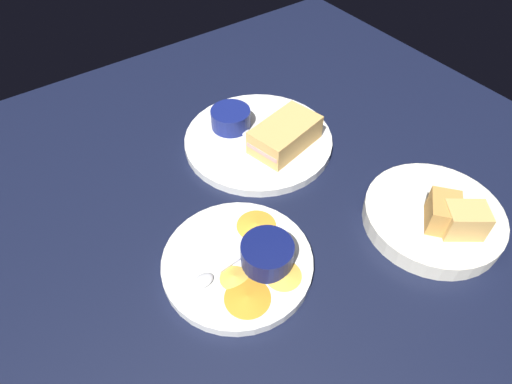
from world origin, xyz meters
The scene contains 10 objects.
ground_plane centered at (0.00, 0.00, -1.50)cm, with size 110.00×110.00×3.00cm, color black.
plate_sandwich_main centered at (-2.35, -11.29, 0.80)cm, with size 28.19×28.19×1.60cm, color white.
sandwich_half_near centered at (-5.07, -6.69, 4.00)cm, with size 14.47×10.26×4.80cm.
ramekin_dark_sauce centered at (-0.01, -17.19, 3.59)cm, with size 7.67×7.67×3.69cm.
spoon_by_dark_ramekin centered at (-1.47, -11.48, 1.96)cm, with size 3.89×9.91×0.80cm.
plate_chips_companion centered at (16.44, 9.48, 0.80)cm, with size 22.53×22.53×1.60cm, color white.
ramekin_light_gravy centered at (13.06, 12.29, 3.64)cm, with size 7.73×7.73×3.79cm.
spoon_by_gravy_ramekin centered at (21.24, 9.80, 1.96)cm, with size 9.93×2.41×0.80cm.
plantain_chip_scatter centered at (14.82, 12.12, 1.90)cm, with size 17.26×18.50×0.60cm.
bread_basket_rear centered at (-13.58, 21.41, 2.07)cm, with size 21.95×21.95×7.80cm.
Camera 1 is at (35.35, 40.73, 55.83)cm, focal length 30.66 mm.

